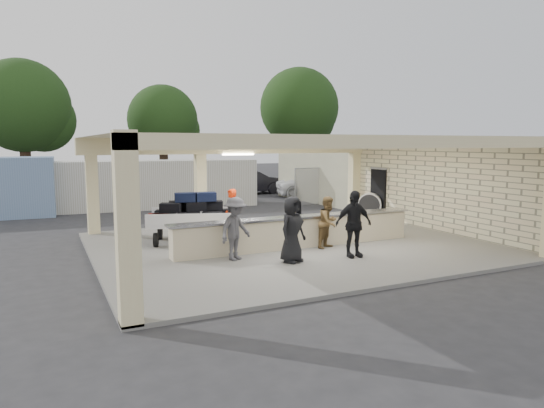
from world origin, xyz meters
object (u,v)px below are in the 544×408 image
passenger_b (353,224)px  drum_fan (370,205)px  passenger_a (328,222)px  car_white_a (317,186)px  luggage_cart (191,216)px  car_dark (249,182)px  passenger_c (235,229)px  baggage_counter (298,232)px  passenger_d (292,229)px  baggage_handler (231,215)px  container_white (146,184)px  car_white_b (373,182)px

passenger_b → drum_fan: bearing=55.3°
passenger_a → car_white_a: size_ratio=0.33×
luggage_cart → drum_fan: 8.41m
luggage_cart → car_white_a: bearing=62.2°
luggage_cart → car_dark: 16.21m
passenger_a → passenger_c: passenger_c is taller
passenger_a → car_dark: (4.44, 16.80, -0.10)m
luggage_cart → passenger_b: 5.36m
luggage_cart → passenger_b: bearing=-29.7°
baggage_counter → passenger_d: (-1.06, -1.60, 0.41)m
passenger_d → car_dark: bearing=45.8°
luggage_cart → baggage_handler: 1.32m
passenger_a → passenger_d: 2.15m
container_white → passenger_a: bearing=-71.9°
passenger_a → car_dark: 17.38m
passenger_a → passenger_d: size_ratio=0.89×
passenger_b → car_white_a: passenger_b is taller
passenger_d → car_white_b: passenger_d is taller
baggage_counter → passenger_a: size_ratio=5.12×
baggage_counter → drum_fan: size_ratio=7.36×
passenger_a → container_white: bearing=76.5°
car_white_b → car_dark: bearing=79.2°
baggage_counter → luggage_cart: luggage_cart is taller
baggage_handler → passenger_c: passenger_c is taller
baggage_handler → car_dark: baggage_handler is taller
passenger_d → baggage_counter: bearing=31.7°
passenger_b → car_white_b: size_ratio=0.41×
baggage_counter → car_white_b: (12.93, 13.22, 0.14)m
passenger_a → car_white_a: passenger_a is taller
drum_fan → car_white_a: bearing=117.0°
car_white_a → car_white_b: car_white_b is taller
drum_fan → passenger_a: passenger_a is taller
baggage_counter → passenger_b: passenger_b is taller
passenger_d → container_white: container_white is taller
drum_fan → passenger_d: bearing=-96.9°
car_dark → passenger_b: bearing=163.4°
baggage_handler → passenger_d: passenger_d is taller
container_white → car_white_a: bearing=7.5°
passenger_a → car_white_a: bearing=33.3°
car_white_a → car_dark: 4.74m
drum_fan → baggage_handler: (-6.98, -1.77, 0.26)m
luggage_cart → drum_fan: (8.27, 1.49, -0.28)m
baggage_counter → passenger_a: 0.98m
baggage_handler → passenger_b: (2.27, -3.74, 0.09)m
car_white_a → container_white: size_ratio=0.43×
drum_fan → passenger_c: size_ratio=0.64×
baggage_counter → car_white_a: (8.29, 12.68, 0.11)m
drum_fan → passenger_d: (-6.56, -5.29, 0.30)m
passenger_d → luggage_cart: bearing=89.5°
baggage_counter → car_white_b: car_white_b is taller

